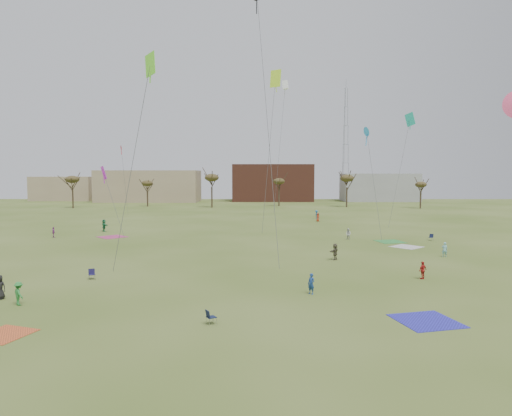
{
  "coord_description": "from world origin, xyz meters",
  "views": [
    {
      "loc": [
        0.2,
        -32.71,
        8.8
      ],
      "look_at": [
        0.0,
        12.0,
        5.5
      ],
      "focal_mm": 32.16,
      "sensor_mm": 36.0,
      "label": 1
    }
  ],
  "objects_px": {
    "flyer_near_center": "(19,294)",
    "radio_tower": "(345,144)",
    "camp_chair_center": "(211,320)",
    "camp_chair_right": "(431,239)",
    "camp_chair_left": "(92,276)",
    "flyer_near_right": "(311,284)",
    "spectator_fore_a": "(423,270)"
  },
  "relations": [
    {
      "from": "spectator_fore_a",
      "to": "radio_tower",
      "type": "height_order",
      "value": "radio_tower"
    },
    {
      "from": "flyer_near_right",
      "to": "camp_chair_left",
      "type": "relative_size",
      "value": 1.77
    },
    {
      "from": "flyer_near_right",
      "to": "camp_chair_left",
      "type": "xyz_separation_m",
      "value": [
        -17.84,
        4.65,
        -0.51
      ]
    },
    {
      "from": "camp_chair_right",
      "to": "radio_tower",
      "type": "xyz_separation_m",
      "value": [
        6.78,
        97.18,
        18.95
      ]
    },
    {
      "from": "camp_chair_right",
      "to": "radio_tower",
      "type": "height_order",
      "value": "radio_tower"
    },
    {
      "from": "flyer_near_center",
      "to": "radio_tower",
      "type": "bearing_deg",
      "value": -67.06
    },
    {
      "from": "flyer_near_center",
      "to": "flyer_near_right",
      "type": "distance_m",
      "value": 20.22
    },
    {
      "from": "flyer_near_center",
      "to": "radio_tower",
      "type": "height_order",
      "value": "radio_tower"
    },
    {
      "from": "camp_chair_right",
      "to": "camp_chair_left",
      "type": "bearing_deg",
      "value": -111.08
    },
    {
      "from": "flyer_near_center",
      "to": "camp_chair_center",
      "type": "relative_size",
      "value": 1.83
    },
    {
      "from": "radio_tower",
      "to": "camp_chair_center",
      "type": "bearing_deg",
      "value": -103.92
    },
    {
      "from": "camp_chair_center",
      "to": "radio_tower",
      "type": "height_order",
      "value": "radio_tower"
    },
    {
      "from": "flyer_near_right",
      "to": "radio_tower",
      "type": "relative_size",
      "value": 0.04
    },
    {
      "from": "radio_tower",
      "to": "flyer_near_center",
      "type": "bearing_deg",
      "value": -109.79
    },
    {
      "from": "camp_chair_left",
      "to": "flyer_near_right",
      "type": "bearing_deg",
      "value": -40.29
    },
    {
      "from": "camp_chair_left",
      "to": "camp_chair_right",
      "type": "height_order",
      "value": "same"
    },
    {
      "from": "flyer_near_right",
      "to": "spectator_fore_a",
      "type": "relative_size",
      "value": 1.03
    },
    {
      "from": "camp_chair_left",
      "to": "camp_chair_right",
      "type": "xyz_separation_m",
      "value": [
        36.94,
        22.76,
        0.0
      ]
    },
    {
      "from": "flyer_near_center",
      "to": "spectator_fore_a",
      "type": "xyz_separation_m",
      "value": [
        29.94,
        7.86,
        -0.05
      ]
    },
    {
      "from": "camp_chair_right",
      "to": "radio_tower",
      "type": "relative_size",
      "value": 0.02
    },
    {
      "from": "camp_chair_center",
      "to": "camp_chair_right",
      "type": "distance_m",
      "value": 42.82
    },
    {
      "from": "flyer_near_center",
      "to": "camp_chair_center",
      "type": "xyz_separation_m",
      "value": [
        13.33,
        -3.84,
        -0.54
      ]
    },
    {
      "from": "flyer_near_right",
      "to": "flyer_near_center",
      "type": "bearing_deg",
      "value": -127.82
    },
    {
      "from": "camp_chair_center",
      "to": "radio_tower",
      "type": "xyz_separation_m",
      "value": [
        32.56,
        131.37,
        18.95
      ]
    },
    {
      "from": "camp_chair_left",
      "to": "camp_chair_right",
      "type": "bearing_deg",
      "value": 5.95
    },
    {
      "from": "flyer_near_center",
      "to": "camp_chair_left",
      "type": "bearing_deg",
      "value": -63.16
    },
    {
      "from": "camp_chair_right",
      "to": "spectator_fore_a",
      "type": "bearing_deg",
      "value": -74.88
    },
    {
      "from": "flyer_near_right",
      "to": "spectator_fore_a",
      "type": "distance_m",
      "value": 11.09
    },
    {
      "from": "spectator_fore_a",
      "to": "flyer_near_right",
      "type": "bearing_deg",
      "value": -7.02
    },
    {
      "from": "camp_chair_left",
      "to": "flyer_near_center",
      "type": "bearing_deg",
      "value": -131.59
    },
    {
      "from": "camp_chair_center",
      "to": "camp_chair_left",
      "type": "bearing_deg",
      "value": 13.13
    },
    {
      "from": "flyer_near_center",
      "to": "radio_tower",
      "type": "distance_m",
      "value": 136.78
    }
  ]
}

